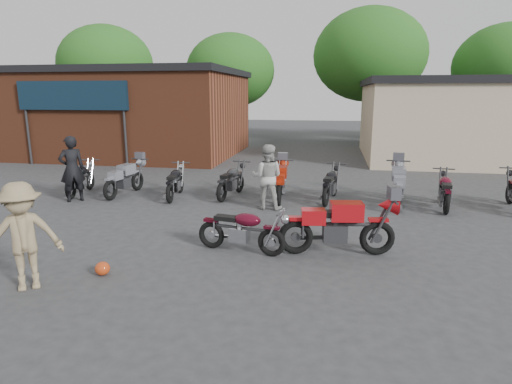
% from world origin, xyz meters
% --- Properties ---
extents(ground, '(90.00, 90.00, 0.00)m').
position_xyz_m(ground, '(0.00, 0.00, 0.00)').
color(ground, '#313134').
extents(brick_building, '(12.00, 8.00, 4.00)m').
position_xyz_m(brick_building, '(-9.00, 14.00, 2.00)').
color(brick_building, brown).
rests_on(brick_building, ground).
extents(stucco_building, '(10.00, 8.00, 3.50)m').
position_xyz_m(stucco_building, '(8.50, 15.00, 1.75)').
color(stucco_building, tan).
rests_on(stucco_building, ground).
extents(tree_0, '(6.56, 6.56, 8.20)m').
position_xyz_m(tree_0, '(-14.00, 22.00, 4.10)').
color(tree_0, '#1E5516').
rests_on(tree_0, ground).
extents(tree_1, '(5.92, 5.92, 7.40)m').
position_xyz_m(tree_1, '(-5.00, 22.00, 3.70)').
color(tree_1, '#1E5516').
rests_on(tree_1, ground).
extents(tree_2, '(7.04, 7.04, 8.80)m').
position_xyz_m(tree_2, '(4.00, 22.00, 4.40)').
color(tree_2, '#1E5516').
rests_on(tree_2, ground).
extents(tree_3, '(6.08, 6.08, 7.60)m').
position_xyz_m(tree_3, '(12.00, 22.00, 3.80)').
color(tree_3, '#1E5516').
rests_on(tree_3, ground).
extents(vintage_motorcycle, '(1.85, 0.90, 1.03)m').
position_xyz_m(vintage_motorcycle, '(0.27, 0.86, 0.51)').
color(vintage_motorcycle, '#4A0918').
rests_on(vintage_motorcycle, ground).
extents(sportbike, '(2.25, 1.03, 1.26)m').
position_xyz_m(sportbike, '(2.13, 1.08, 0.63)').
color(sportbike, red).
rests_on(sportbike, ground).
extents(helmet, '(0.27, 0.27, 0.24)m').
position_xyz_m(helmet, '(-1.89, -0.63, 0.12)').
color(helmet, '#B93A13').
rests_on(helmet, ground).
extents(person_dark, '(0.82, 0.81, 1.91)m').
position_xyz_m(person_dark, '(-5.43, 4.06, 0.95)').
color(person_dark, black).
rests_on(person_dark, ground).
extents(person_light, '(0.87, 0.69, 1.76)m').
position_xyz_m(person_light, '(0.24, 4.24, 0.88)').
color(person_light, '#ACACA8').
rests_on(person_light, ground).
extents(person_tan, '(1.30, 1.18, 1.75)m').
position_xyz_m(person_tan, '(-2.79, -1.31, 0.87)').
color(person_tan, '#907B59').
rests_on(person_tan, ground).
extents(row_bike_0, '(0.86, 1.92, 1.07)m').
position_xyz_m(row_bike_0, '(-5.75, 4.93, 0.54)').
color(row_bike_0, black).
rests_on(row_bike_0, ground).
extents(row_bike_1, '(0.89, 2.01, 1.13)m').
position_xyz_m(row_bike_1, '(-4.34, 5.07, 0.56)').
color(row_bike_1, gray).
rests_on(row_bike_1, ground).
extents(row_bike_2, '(0.83, 1.89, 1.06)m').
position_xyz_m(row_bike_2, '(-2.68, 5.01, 0.53)').
color(row_bike_2, black).
rests_on(row_bike_2, ground).
extents(row_bike_3, '(0.93, 1.95, 1.09)m').
position_xyz_m(row_bike_3, '(-1.04, 5.42, 0.54)').
color(row_bike_3, '#272629').
rests_on(row_bike_3, ground).
extents(row_bike_4, '(0.78, 2.07, 1.18)m').
position_xyz_m(row_bike_4, '(0.48, 5.29, 0.59)').
color(row_bike_4, '#B4260F').
rests_on(row_bike_4, ground).
extents(row_bike_5, '(0.93, 1.98, 1.10)m').
position_xyz_m(row_bike_5, '(1.93, 5.42, 0.55)').
color(row_bike_5, black).
rests_on(row_bike_5, ground).
extents(row_bike_6, '(0.93, 2.22, 1.25)m').
position_xyz_m(row_bike_6, '(3.80, 5.33, 0.62)').
color(row_bike_6, gray).
rests_on(row_bike_6, ground).
extents(row_bike_7, '(0.88, 1.93, 1.08)m').
position_xyz_m(row_bike_7, '(5.01, 5.16, 0.54)').
color(row_bike_7, '#510A1A').
rests_on(row_bike_7, ground).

